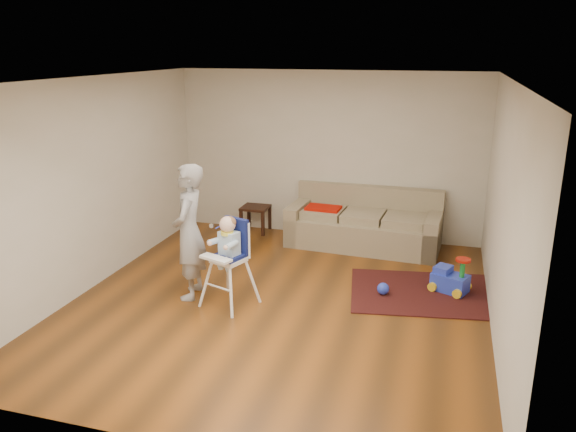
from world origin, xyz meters
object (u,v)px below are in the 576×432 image
(ride_on_toy, at_px, (451,273))
(high_chair, at_px, (229,263))
(side_table, at_px, (256,219))
(adult, at_px, (189,232))
(sofa, at_px, (364,219))
(toy_ball, at_px, (383,289))

(ride_on_toy, height_order, high_chair, high_chair)
(side_table, bearing_deg, ride_on_toy, -27.16)
(high_chair, distance_m, adult, 0.65)
(sofa, bearing_deg, adult, -123.09)
(high_chair, xyz_separation_m, adult, (-0.56, 0.11, 0.30))
(side_table, relative_size, high_chair, 0.39)
(side_table, bearing_deg, sofa, -7.57)
(side_table, height_order, ride_on_toy, ride_on_toy)
(sofa, height_order, ride_on_toy, sofa)
(ride_on_toy, xyz_separation_m, toy_ball, (-0.81, -0.35, -0.16))
(sofa, height_order, adult, adult)
(sofa, height_order, toy_ball, sofa)
(toy_ball, bearing_deg, adult, -163.97)
(ride_on_toy, relative_size, toy_ball, 3.14)
(sofa, relative_size, adult, 1.41)
(sofa, relative_size, high_chair, 2.11)
(ride_on_toy, relative_size, high_chair, 0.42)
(sofa, xyz_separation_m, high_chair, (-1.25, -2.54, 0.09))
(side_table, relative_size, adult, 0.26)
(high_chair, bearing_deg, side_table, 122.40)
(side_table, xyz_separation_m, adult, (0.08, -2.68, 0.63))
(adult, bearing_deg, side_table, 171.04)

